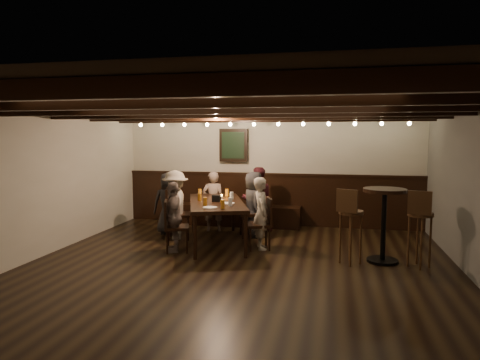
% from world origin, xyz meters
% --- Properties ---
extents(room, '(7.00, 7.00, 7.00)m').
position_xyz_m(room, '(-0.29, 2.21, 1.07)').
color(room, black).
rests_on(room, ground).
extents(dining_table, '(1.56, 2.27, 0.78)m').
position_xyz_m(dining_table, '(-0.70, 1.59, 0.71)').
color(dining_table, black).
rests_on(dining_table, floor).
extents(chair_left_near, '(0.57, 0.57, 0.97)m').
position_xyz_m(chair_left_near, '(-1.53, 1.78, 0.30)').
color(chair_left_near, black).
rests_on(chair_left_near, floor).
extents(chair_left_far, '(0.51, 0.51, 0.88)m').
position_xyz_m(chair_left_far, '(-1.23, 0.93, 0.27)').
color(chair_left_far, black).
rests_on(chair_left_far, floor).
extents(chair_right_near, '(0.56, 0.56, 0.96)m').
position_xyz_m(chair_right_near, '(-0.17, 2.25, 0.29)').
color(chair_right_near, black).
rests_on(chair_right_near, floor).
extents(chair_right_far, '(0.52, 0.52, 0.89)m').
position_xyz_m(chair_right_far, '(0.13, 1.40, 0.27)').
color(chair_right_far, black).
rests_on(chair_right_far, floor).
extents(person_bench_left, '(0.70, 0.57, 1.24)m').
position_xyz_m(person_bench_left, '(-1.84, 2.14, 0.62)').
color(person_bench_left, '#242326').
rests_on(person_bench_left, floor).
extents(person_bench_centre, '(0.52, 0.43, 1.23)m').
position_xyz_m(person_bench_centre, '(-1.04, 2.58, 0.62)').
color(person_bench_centre, slate).
rests_on(person_bench_centre, floor).
extents(person_bench_right, '(0.77, 0.68, 1.32)m').
position_xyz_m(person_bench_right, '(-0.14, 2.73, 0.66)').
color(person_bench_right, '#591E29').
rests_on(person_bench_right, floor).
extents(person_left_near, '(0.74, 0.96, 1.31)m').
position_xyz_m(person_left_near, '(-1.56, 1.77, 0.66)').
color(person_left_near, gray).
rests_on(person_left_near, floor).
extents(person_left_far, '(0.50, 0.76, 1.19)m').
position_xyz_m(person_left_far, '(-1.26, 0.92, 0.60)').
color(person_left_far, slate).
rests_on(person_left_far, floor).
extents(person_right_near, '(0.59, 0.72, 1.27)m').
position_xyz_m(person_right_near, '(-0.14, 2.26, 0.63)').
color(person_right_near, '#2B2A2D').
rests_on(person_right_near, floor).
extents(person_right_far, '(0.43, 0.53, 1.25)m').
position_xyz_m(person_right_far, '(0.16, 1.41, 0.63)').
color(person_right_far, '#B5AC99').
rests_on(person_right_far, floor).
extents(pint_a, '(0.07, 0.07, 0.14)m').
position_xyz_m(pint_a, '(-1.19, 2.16, 0.85)').
color(pint_a, '#BF7219').
rests_on(pint_a, dining_table).
extents(pint_b, '(0.07, 0.07, 0.14)m').
position_xyz_m(pint_b, '(-0.68, 2.28, 0.85)').
color(pint_b, '#BF7219').
rests_on(pint_b, dining_table).
extents(pint_c, '(0.07, 0.07, 0.14)m').
position_xyz_m(pint_c, '(-1.02, 1.58, 0.85)').
color(pint_c, '#BF7219').
rests_on(pint_c, dining_table).
extents(pint_d, '(0.07, 0.07, 0.14)m').
position_xyz_m(pint_d, '(-0.48, 1.87, 0.85)').
color(pint_d, silver).
rests_on(pint_d, dining_table).
extents(pint_e, '(0.07, 0.07, 0.14)m').
position_xyz_m(pint_e, '(-0.76, 1.09, 0.85)').
color(pint_e, '#BF7219').
rests_on(pint_e, dining_table).
extents(pint_f, '(0.07, 0.07, 0.14)m').
position_xyz_m(pint_f, '(-0.33, 1.13, 0.85)').
color(pint_f, silver).
rests_on(pint_f, dining_table).
extents(pint_g, '(0.07, 0.07, 0.14)m').
position_xyz_m(pint_g, '(-0.39, 0.85, 0.85)').
color(pint_g, '#BF7219').
rests_on(pint_g, dining_table).
extents(plate_near, '(0.24, 0.24, 0.01)m').
position_xyz_m(plate_near, '(-0.61, 0.88, 0.79)').
color(plate_near, white).
rests_on(plate_near, dining_table).
extents(plate_far, '(0.24, 0.24, 0.01)m').
position_xyz_m(plate_far, '(-0.43, 1.36, 0.79)').
color(plate_far, white).
rests_on(plate_far, dining_table).
extents(condiment_caddy, '(0.15, 0.10, 0.12)m').
position_xyz_m(condiment_caddy, '(-0.68, 1.54, 0.84)').
color(condiment_caddy, black).
rests_on(condiment_caddy, dining_table).
extents(candle, '(0.05, 0.05, 0.05)m').
position_xyz_m(candle, '(-0.68, 1.91, 0.80)').
color(candle, beige).
rests_on(candle, dining_table).
extents(high_top_table, '(0.65, 0.65, 1.16)m').
position_xyz_m(high_top_table, '(2.13, 1.03, 0.76)').
color(high_top_table, black).
rests_on(high_top_table, floor).
extents(bar_stool_left, '(0.41, 0.42, 1.17)m').
position_xyz_m(bar_stool_left, '(1.63, 0.82, 0.44)').
color(bar_stool_left, '#321E10').
rests_on(bar_stool_left, floor).
extents(bar_stool_right, '(0.40, 0.41, 1.17)m').
position_xyz_m(bar_stool_right, '(2.63, 0.87, 0.44)').
color(bar_stool_right, '#321E10').
rests_on(bar_stool_right, floor).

